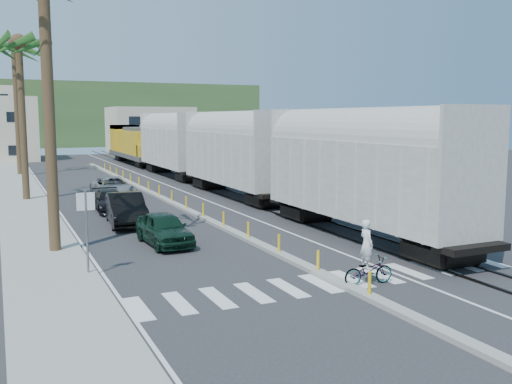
% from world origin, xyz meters
% --- Properties ---
extents(ground, '(140.00, 140.00, 0.00)m').
position_xyz_m(ground, '(0.00, 0.00, 0.00)').
color(ground, '#28282B').
rests_on(ground, ground).
extents(sidewalk, '(3.00, 90.00, 0.15)m').
position_xyz_m(sidewalk, '(-8.50, 25.00, 0.07)').
color(sidewalk, gray).
rests_on(sidewalk, ground).
extents(rails, '(1.56, 100.00, 0.06)m').
position_xyz_m(rails, '(5.00, 28.00, 0.03)').
color(rails, black).
rests_on(rails, ground).
extents(median, '(0.45, 60.00, 0.85)m').
position_xyz_m(median, '(0.00, 19.96, 0.09)').
color(median, gray).
rests_on(median, ground).
extents(crosswalk, '(14.00, 2.20, 0.01)m').
position_xyz_m(crosswalk, '(0.00, -2.00, 0.01)').
color(crosswalk, silver).
rests_on(crosswalk, ground).
extents(lane_markings, '(9.42, 90.00, 0.01)m').
position_xyz_m(lane_markings, '(-2.15, 25.00, 0.00)').
color(lane_markings, silver).
rests_on(lane_markings, ground).
extents(freight_train, '(3.00, 60.94, 5.85)m').
position_xyz_m(freight_train, '(5.00, 24.16, 2.91)').
color(freight_train, '#A19F94').
rests_on(freight_train, ground).
extents(palm_trees, '(3.50, 37.20, 13.75)m').
position_xyz_m(palm_trees, '(-8.10, 22.70, 10.81)').
color(palm_trees, brown).
rests_on(palm_trees, ground).
extents(street_sign, '(0.60, 0.08, 3.00)m').
position_xyz_m(street_sign, '(-7.30, 2.00, 1.97)').
color(street_sign, slate).
rests_on(street_sign, ground).
extents(buildings, '(38.00, 27.00, 10.00)m').
position_xyz_m(buildings, '(-6.41, 71.66, 4.36)').
color(buildings, beige).
rests_on(buildings, ground).
extents(hillside, '(80.00, 20.00, 12.00)m').
position_xyz_m(hillside, '(0.00, 100.00, 6.00)').
color(hillside, '#385628').
rests_on(hillside, ground).
extents(car_lead, '(2.09, 4.27, 1.40)m').
position_xyz_m(car_lead, '(-3.59, 5.76, 0.70)').
color(car_lead, black).
rests_on(car_lead, ground).
extents(car_second, '(2.48, 5.16, 1.61)m').
position_xyz_m(car_second, '(-4.13, 11.03, 0.81)').
color(car_second, black).
rests_on(car_second, ground).
extents(car_third, '(1.88, 4.31, 1.23)m').
position_xyz_m(car_third, '(-4.08, 15.56, 0.62)').
color(car_third, black).
rests_on(car_third, ground).
extents(car_rear, '(2.61, 5.23, 1.42)m').
position_xyz_m(car_rear, '(-2.86, 21.26, 0.71)').
color(car_rear, '#96999B').
rests_on(car_rear, ground).
extents(cyclist, '(0.82, 1.83, 2.16)m').
position_xyz_m(cyclist, '(0.83, -2.74, 0.69)').
color(cyclist, '#9EA0A5').
rests_on(cyclist, ground).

